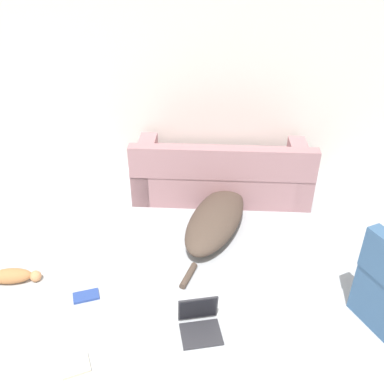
# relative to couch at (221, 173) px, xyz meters

# --- Properties ---
(wall_back) EXTENTS (7.91, 0.06, 2.43)m
(wall_back) POSITION_rel_couch_xyz_m (-0.48, 0.61, 0.97)
(wall_back) COLOR silver
(wall_back) RESTS_ON ground_plane
(couch) EXTENTS (2.00, 0.89, 0.74)m
(couch) POSITION_rel_couch_xyz_m (0.00, 0.00, 0.00)
(couch) COLOR #A3757A
(couch) RESTS_ON ground_plane
(dog) EXTENTS (0.84, 1.66, 0.29)m
(dog) POSITION_rel_couch_xyz_m (-0.05, -0.72, -0.11)
(dog) COLOR #4C3D33
(dog) RESTS_ON ground_plane
(cat) EXTENTS (0.55, 0.19, 0.14)m
(cat) POSITION_rel_couch_xyz_m (-1.85, -1.61, -0.18)
(cat) COLOR #BC7A47
(cat) RESTS_ON ground_plane
(laptop_open) EXTENTS (0.37, 0.36, 0.26)m
(laptop_open) POSITION_rel_couch_xyz_m (-0.19, -2.03, -0.16)
(laptop_open) COLOR #2D2D33
(laptop_open) RESTS_ON ground_plane
(book_blue) EXTENTS (0.24, 0.19, 0.02)m
(book_blue) POSITION_rel_couch_xyz_m (-1.16, -1.76, -0.23)
(book_blue) COLOR #28428E
(book_blue) RESTS_ON ground_plane
(book_cream) EXTENTS (0.25, 0.24, 0.02)m
(book_cream) POSITION_rel_couch_xyz_m (-1.07, -2.44, -0.23)
(book_cream) COLOR beige
(book_cream) RESTS_ON ground_plane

